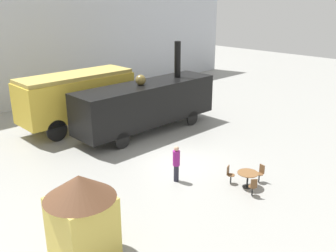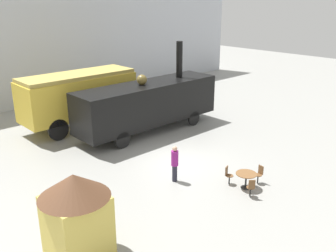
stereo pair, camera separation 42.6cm
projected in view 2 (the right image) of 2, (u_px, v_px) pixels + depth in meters
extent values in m
plane|color=gray|center=(176.00, 160.00, 19.91)|extent=(80.00, 80.00, 0.00)
cube|color=#B2B7C1|center=(39.00, 48.00, 28.98)|extent=(44.00, 0.15, 9.00)
cube|color=gold|center=(79.00, 96.00, 24.33)|extent=(7.49, 2.64, 2.51)
cube|color=tan|center=(77.00, 75.00, 23.87)|extent=(7.34, 2.43, 0.24)
cylinder|color=black|center=(119.00, 115.00, 25.38)|extent=(1.33, 0.12, 1.33)
cylinder|color=black|center=(99.00, 107.00, 27.12)|extent=(1.33, 0.12, 1.33)
cylinder|color=black|center=(58.00, 130.00, 22.49)|extent=(1.33, 0.12, 1.33)
cylinder|color=black|center=(40.00, 120.00, 24.23)|extent=(1.33, 0.12, 1.33)
cube|color=black|center=(148.00, 103.00, 23.62)|extent=(9.87, 2.50, 2.50)
cylinder|color=black|center=(179.00, 59.00, 24.57)|extent=(0.42, 0.42, 2.37)
sphere|color=brown|center=(142.00, 80.00, 22.79)|extent=(0.64, 0.64, 0.64)
cylinder|color=black|center=(194.00, 118.00, 25.16)|extent=(1.00, 0.12, 1.00)
cylinder|color=black|center=(170.00, 111.00, 26.81)|extent=(1.00, 0.12, 1.00)
cylinder|color=black|center=(123.00, 140.00, 21.35)|extent=(1.00, 0.12, 1.00)
cylinder|color=black|center=(100.00, 130.00, 23.00)|extent=(1.00, 0.12, 1.00)
cylinder|color=black|center=(245.00, 188.00, 17.07)|extent=(0.44, 0.44, 0.02)
cylinder|color=black|center=(246.00, 181.00, 16.96)|extent=(0.08, 0.08, 0.67)
cylinder|color=brown|center=(246.00, 174.00, 16.85)|extent=(0.95, 0.95, 0.03)
cylinder|color=black|center=(229.00, 180.00, 17.34)|extent=(0.06, 0.06, 0.42)
cylinder|color=brown|center=(229.00, 176.00, 17.26)|extent=(0.36, 0.36, 0.03)
cube|color=brown|center=(227.00, 171.00, 17.25)|extent=(0.28, 0.14, 0.42)
cylinder|color=black|center=(250.00, 192.00, 16.28)|extent=(0.06, 0.06, 0.42)
cylinder|color=brown|center=(251.00, 187.00, 16.20)|extent=(0.36, 0.36, 0.03)
cube|color=brown|center=(252.00, 185.00, 15.98)|extent=(0.25, 0.21, 0.42)
cylinder|color=black|center=(258.00, 179.00, 17.41)|extent=(0.06, 0.06, 0.42)
cylinder|color=brown|center=(258.00, 175.00, 17.34)|extent=(0.36, 0.36, 0.03)
cube|color=brown|center=(261.00, 170.00, 17.34)|extent=(0.09, 0.29, 0.42)
cylinder|color=#262633|center=(175.00, 173.00, 17.57)|extent=(0.24, 0.24, 0.81)
cylinder|color=#8C1E7A|center=(175.00, 158.00, 17.32)|extent=(0.34, 0.34, 0.72)
sphere|color=tan|center=(175.00, 149.00, 17.16)|extent=(0.24, 0.24, 0.24)
cube|color=#DBC151|center=(77.00, 226.00, 12.33)|extent=(1.80, 1.80, 2.20)
cone|color=brown|center=(74.00, 186.00, 11.84)|extent=(2.34, 2.34, 0.80)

